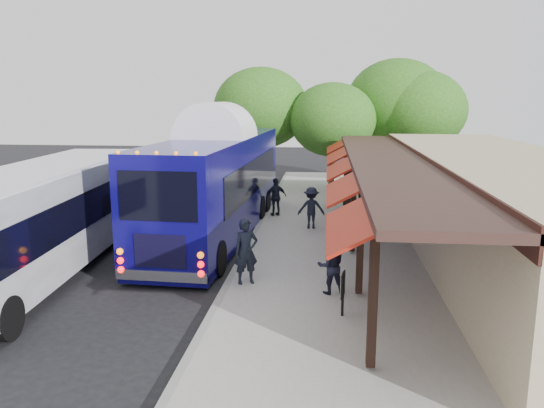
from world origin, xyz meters
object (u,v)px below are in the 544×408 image
at_px(city_bus, 39,218).
at_px(sign_board, 343,287).
at_px(ped_b, 331,266).
at_px(ped_d, 311,208).
at_px(ped_a, 246,251).
at_px(coach_bus, 217,179).
at_px(ped_c, 276,197).

height_order(city_bus, sign_board, city_bus).
bearing_deg(ped_b, sign_board, 90.67).
bearing_deg(ped_d, ped_a, 72.21).
bearing_deg(city_bus, coach_bus, 48.42).
relative_size(ped_a, ped_c, 1.11).
relative_size(city_bus, ped_b, 8.12).
bearing_deg(sign_board, ped_b, 109.83).
bearing_deg(ped_b, ped_d, -93.74).
xyz_separation_m(ped_a, ped_c, (0.00, 9.00, -0.09)).
relative_size(ped_b, ped_c, 0.90).
distance_m(city_bus, ped_b, 8.92).
height_order(ped_b, ped_c, ped_c).
xyz_separation_m(city_bus, ped_b, (8.82, -0.95, -0.93)).
bearing_deg(ped_c, coach_bus, 27.89).
relative_size(coach_bus, ped_a, 6.90).
height_order(coach_bus, ped_b, coach_bus).
height_order(ped_a, sign_board, ped_a).
xyz_separation_m(coach_bus, ped_b, (4.47, -6.51, -1.32)).
height_order(coach_bus, sign_board, coach_bus).
bearing_deg(ped_d, ped_b, 91.88).
distance_m(coach_bus, ped_d, 4.00).
relative_size(ped_a, ped_b, 1.23).
relative_size(coach_bus, ped_d, 7.73).
bearing_deg(ped_b, ped_c, -85.43).
relative_size(city_bus, sign_board, 11.50).
relative_size(ped_c, sign_board, 1.57).
distance_m(ped_a, ped_c, 9.00).
height_order(ped_d, sign_board, ped_d).
xyz_separation_m(city_bus, ped_c, (6.40, 8.60, -0.84)).
bearing_deg(coach_bus, ped_c, 58.87).
xyz_separation_m(city_bus, sign_board, (9.10, -2.47, -0.96)).
xyz_separation_m(city_bus, ped_a, (6.40, -0.40, -0.75)).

